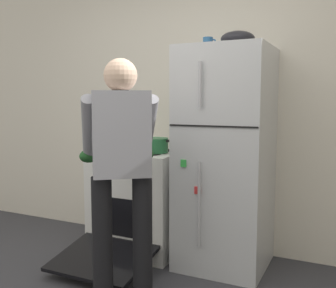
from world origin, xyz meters
TOP-DOWN VIEW (x-y plane):
  - kitchen_wall_back at (0.00, 1.95)m, footprint 6.00×0.10m
  - refrigerator at (0.36, 1.57)m, footprint 0.68×0.72m
  - stove_range at (-0.43, 1.55)m, footprint 0.76×1.20m
  - person_cook at (-0.06, 0.68)m, footprint 0.67×0.71m
  - red_pot at (-0.27, 1.52)m, footprint 0.35×0.25m
  - coffee_mug at (0.18, 1.62)m, footprint 0.11×0.08m
  - pepper_mill at (-0.73, 1.77)m, footprint 0.05×0.05m
  - mixing_bowl at (0.44, 1.57)m, footprint 0.26×0.26m

SIDE VIEW (x-z plane):
  - stove_range at x=-0.43m, z-range -0.01..0.89m
  - refrigerator at x=0.36m, z-range 0.00..1.75m
  - person_cook at x=-0.06m, z-range 0.15..1.75m
  - red_pot at x=-0.27m, z-range 0.90..1.02m
  - pepper_mill at x=-0.73m, z-range 0.90..1.05m
  - kitchen_wall_back at x=0.00m, z-range 0.00..2.70m
  - coffee_mug at x=0.18m, z-range 1.75..1.85m
  - mixing_bowl at x=0.44m, z-range 1.75..1.87m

